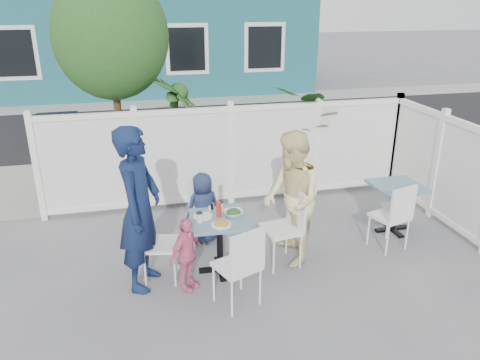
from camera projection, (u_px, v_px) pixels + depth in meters
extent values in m
plane|color=slate|center=(265.00, 283.00, 5.54)|extent=(80.00, 80.00, 0.00)
cube|color=gray|center=(211.00, 173.00, 8.99)|extent=(24.00, 2.60, 0.01)
cube|color=black|center=(187.00, 125.00, 12.35)|extent=(24.00, 5.00, 0.01)
cube|color=gray|center=(175.00, 102.00, 15.16)|extent=(24.00, 1.60, 0.01)
cube|color=#1A5F67|center=(148.00, 2.00, 17.04)|extent=(11.00, 6.00, 6.00)
cube|color=black|center=(73.00, 52.00, 14.32)|extent=(1.20, 0.04, 1.40)
cube|color=black|center=(202.00, 49.00, 15.17)|extent=(1.20, 0.04, 1.40)
cube|color=white|center=(231.00, 155.00, 7.44)|extent=(5.80, 0.04, 1.40)
cube|color=white|center=(230.00, 109.00, 7.17)|extent=(5.86, 0.08, 0.08)
cube|color=white|center=(231.00, 198.00, 7.72)|extent=(5.86, 0.08, 0.12)
cube|color=white|center=(464.00, 180.00, 6.42)|extent=(0.04, 3.60, 1.40)
cube|color=white|center=(474.00, 128.00, 6.15)|extent=(0.08, 3.66, 0.08)
cube|color=white|center=(455.00, 229.00, 6.70)|extent=(0.08, 3.66, 0.12)
cylinder|color=#382316|center=(119.00, 124.00, 7.76)|extent=(0.12, 0.12, 2.40)
ellipsoid|color=#1C3F17|center=(111.00, 36.00, 7.25)|extent=(1.80, 1.62, 1.98)
cube|color=gold|center=(61.00, 151.00, 8.39)|extent=(0.64, 0.46, 1.18)
imported|color=#1C3F17|center=(177.00, 135.00, 7.85)|extent=(1.15, 1.15, 1.99)
imported|color=#1C3F17|center=(300.00, 134.00, 8.25)|extent=(2.13, 2.16, 1.82)
cube|color=#3C6F7C|center=(219.00, 220.00, 5.55)|extent=(0.70, 0.70, 0.04)
cylinder|color=black|center=(220.00, 245.00, 5.68)|extent=(0.08, 0.08, 0.66)
cube|color=black|center=(220.00, 269.00, 5.80)|extent=(0.53, 0.10, 0.04)
cube|color=black|center=(220.00, 269.00, 5.80)|extent=(0.10, 0.53, 0.04)
cube|color=#3C6F7C|center=(397.00, 186.00, 6.56)|extent=(0.69, 0.69, 0.04)
cylinder|color=black|center=(394.00, 209.00, 6.68)|extent=(0.08, 0.08, 0.65)
cube|color=black|center=(392.00, 229.00, 6.80)|extent=(0.53, 0.09, 0.04)
cube|color=black|center=(392.00, 229.00, 6.80)|extent=(0.09, 0.53, 0.04)
cube|color=white|center=(161.00, 244.00, 5.48)|extent=(0.49, 0.50, 0.04)
cube|color=white|center=(143.00, 225.00, 5.39)|extent=(0.12, 0.42, 0.46)
cylinder|color=white|center=(178.00, 253.00, 5.74)|extent=(0.02, 0.02, 0.46)
cylinder|color=white|center=(175.00, 269.00, 5.40)|extent=(0.02, 0.02, 0.46)
cylinder|color=white|center=(150.00, 253.00, 5.74)|extent=(0.02, 0.02, 0.46)
cylinder|color=white|center=(145.00, 269.00, 5.39)|extent=(0.02, 0.02, 0.46)
cube|color=white|center=(281.00, 229.00, 5.78)|extent=(0.49, 0.51, 0.04)
cube|color=white|center=(296.00, 207.00, 5.76)|extent=(0.10, 0.45, 0.48)
cylinder|color=white|center=(274.00, 256.00, 5.64)|extent=(0.03, 0.03, 0.48)
cylinder|color=white|center=(261.00, 242.00, 5.98)|extent=(0.03, 0.03, 0.48)
cylinder|color=white|center=(300.00, 251.00, 5.77)|extent=(0.03, 0.03, 0.48)
cylinder|color=white|center=(286.00, 237.00, 6.10)|extent=(0.03, 0.03, 0.48)
cube|color=white|center=(205.00, 215.00, 6.27)|extent=(0.43, 0.41, 0.04)
cube|color=white|center=(203.00, 192.00, 6.35)|extent=(0.41, 0.05, 0.44)
cylinder|color=white|center=(220.00, 234.00, 6.23)|extent=(0.02, 0.02, 0.44)
cylinder|color=white|center=(194.00, 236.00, 6.17)|extent=(0.02, 0.02, 0.44)
cylinder|color=white|center=(217.00, 223.00, 6.53)|extent=(0.02, 0.02, 0.44)
cylinder|color=white|center=(192.00, 225.00, 6.47)|extent=(0.02, 0.02, 0.44)
cube|color=white|center=(237.00, 266.00, 5.03)|extent=(0.56, 0.55, 0.04)
cube|color=white|center=(248.00, 252.00, 4.79)|extent=(0.41, 0.20, 0.47)
cylinder|color=white|center=(214.00, 282.00, 5.14)|extent=(0.02, 0.02, 0.47)
cylinder|color=white|center=(241.00, 272.00, 5.35)|extent=(0.02, 0.02, 0.47)
cylinder|color=white|center=(232.00, 298.00, 4.88)|extent=(0.02, 0.02, 0.47)
cylinder|color=white|center=(260.00, 286.00, 5.08)|extent=(0.02, 0.02, 0.47)
cube|color=white|center=(390.00, 216.00, 6.19)|extent=(0.52, 0.51, 0.04)
cube|color=white|center=(403.00, 204.00, 5.95)|extent=(0.41, 0.15, 0.45)
cylinder|color=white|center=(368.00, 229.00, 6.33)|extent=(0.02, 0.02, 0.45)
cylinder|color=white|center=(388.00, 223.00, 6.50)|extent=(0.02, 0.02, 0.45)
cylinder|color=white|center=(387.00, 240.00, 6.05)|extent=(0.02, 0.02, 0.45)
cylinder|color=white|center=(407.00, 234.00, 6.22)|extent=(0.02, 0.02, 0.45)
imported|color=#0F1C41|center=(140.00, 209.00, 5.20)|extent=(0.68, 0.82, 1.92)
imported|color=#F9DB5B|center=(291.00, 199.00, 5.74)|extent=(0.68, 0.85, 1.70)
imported|color=#1F2B4D|center=(203.00, 208.00, 6.32)|extent=(0.56, 0.44, 1.00)
imported|color=pink|center=(186.00, 255.00, 5.28)|extent=(0.53, 0.52, 0.89)
cylinder|color=white|center=(221.00, 225.00, 5.37)|extent=(0.23, 0.23, 0.01)
cylinder|color=white|center=(203.00, 216.00, 5.58)|extent=(0.23, 0.23, 0.02)
imported|color=white|center=(234.00, 213.00, 5.60)|extent=(0.23, 0.23, 0.06)
cylinder|color=beige|center=(199.00, 218.00, 5.43)|extent=(0.07, 0.07, 0.11)
cylinder|color=beige|center=(220.00, 207.00, 5.72)|extent=(0.07, 0.07, 0.11)
cylinder|color=#AE2715|center=(219.00, 209.00, 5.56)|extent=(0.06, 0.06, 0.19)
cylinder|color=white|center=(210.00, 209.00, 5.72)|extent=(0.03, 0.03, 0.06)
cylinder|color=black|center=(212.00, 207.00, 5.76)|extent=(0.03, 0.03, 0.07)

